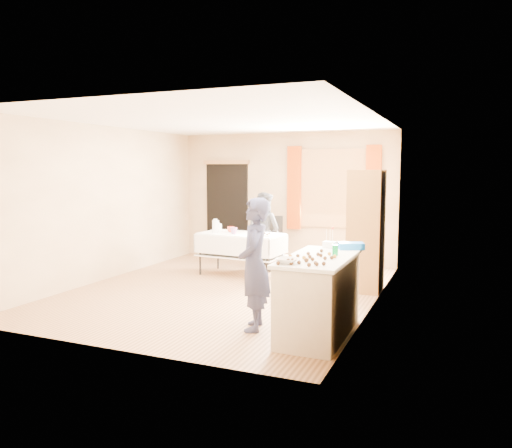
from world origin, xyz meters
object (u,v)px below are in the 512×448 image
at_px(girl, 254,264).
at_px(counter, 319,296).
at_px(party_table, 241,250).
at_px(chair, 273,251).
at_px(cabinet, 366,231).
at_px(woman, 264,231).

bearing_deg(girl, counter, 77.75).
relative_size(counter, girl, 0.93).
distance_m(counter, party_table, 3.37).
xyz_separation_m(chair, girl, (1.19, -3.77, 0.49)).
distance_m(cabinet, chair, 2.55).
relative_size(counter, party_table, 0.94).
height_order(cabinet, woman, cabinet).
bearing_deg(woman, girl, 128.92).
bearing_deg(cabinet, party_table, 172.87).
bearing_deg(party_table, cabinet, -2.55).
bearing_deg(counter, woman, 121.10).
distance_m(counter, chair, 4.19).
distance_m(chair, girl, 3.99).
distance_m(counter, girl, 0.83).
height_order(cabinet, party_table, cabinet).
xyz_separation_m(party_table, chair, (0.19, 1.10, -0.16)).
distance_m(cabinet, girl, 2.55).
height_order(chair, girl, girl).
xyz_separation_m(chair, woman, (-0.02, -0.45, 0.44)).
bearing_deg(counter, party_table, 129.36).
bearing_deg(chair, counter, -84.44).
relative_size(chair, girl, 0.62).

